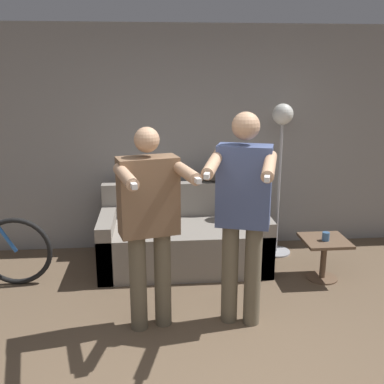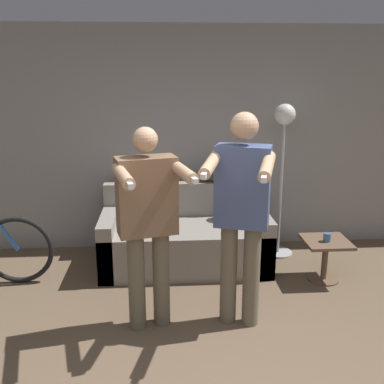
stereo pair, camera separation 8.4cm
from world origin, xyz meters
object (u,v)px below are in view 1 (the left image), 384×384
cat (220,174)px  side_table (324,250)px  person_left (149,217)px  floor_lamp (281,142)px  cup (326,236)px  couch (184,240)px  person_right (243,207)px

cat → side_table: size_ratio=1.21×
person_left → floor_lamp: 2.10m
cat → cup: cat is taller
couch → cup: size_ratio=20.68×
person_right → cup: 1.35m
floor_lamp → person_left: bearing=-135.1°
couch → person_right: (0.39, -1.23, 0.75)m
floor_lamp → couch: bearing=-168.3°
couch → side_table: 1.49m
floor_lamp → cat: bearing=170.7°
cat → floor_lamp: (0.67, -0.11, 0.38)m
couch → person_right: person_right is taller
person_left → cat: 1.77m
couch → cup: (1.40, -0.52, 0.19)m
person_left → cup: bearing=8.0°
couch → cup: couch is taller
person_right → cup: size_ratio=20.59×
person_right → side_table: bearing=53.9°
cat → side_table: cat is taller
cup → couch: bearing=159.5°
couch → person_left: 1.46m
person_left → side_table: 2.03m
couch → person_right: 1.50m
cat → floor_lamp: bearing=-9.3°
couch → person_left: size_ratio=1.07×
person_right → floor_lamp: person_right is taller
couch → cat: (0.44, 0.34, 0.65)m
cat → floor_lamp: 0.78m
couch → floor_lamp: size_ratio=1.03×
person_right → side_table: (1.02, 0.75, -0.72)m
floor_lamp → side_table: size_ratio=3.88×
side_table → couch: bearing=160.9°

